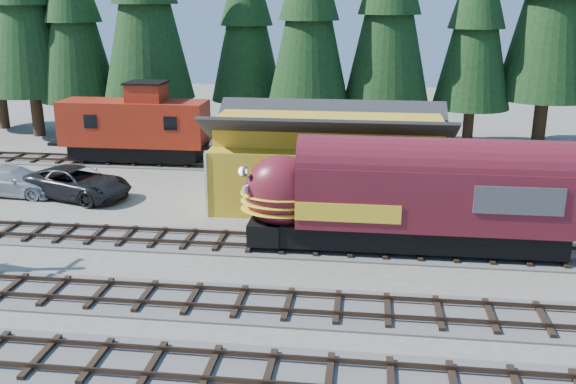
# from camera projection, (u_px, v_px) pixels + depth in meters

# --- Properties ---
(ground) EXTENTS (120.00, 120.00, 0.00)m
(ground) POSITION_uv_depth(u_px,v_px,m) (309.00, 285.00, 25.25)
(ground) COLOR #6B665B
(ground) RESTS_ON ground
(track_siding) EXTENTS (68.00, 3.20, 0.33)m
(track_siding) POSITION_uv_depth(u_px,v_px,m) (547.00, 257.00, 27.83)
(track_siding) COLOR #4C4947
(track_siding) RESTS_ON ground
(track_spur) EXTENTS (32.00, 3.20, 0.33)m
(track_spur) POSITION_uv_depth(u_px,v_px,m) (188.00, 164.00, 43.53)
(track_spur) COLOR #4C4947
(track_spur) RESTS_ON ground
(depot) EXTENTS (12.80, 7.00, 5.30)m
(depot) POSITION_uv_depth(u_px,v_px,m) (328.00, 151.00, 34.36)
(depot) COLOR gold
(depot) RESTS_ON ground
(conifer_backdrop) EXTENTS (78.12, 22.48, 17.29)m
(conifer_backdrop) POSITION_uv_depth(u_px,v_px,m) (419.00, 3.00, 45.31)
(conifer_backdrop) COLOR black
(conifer_backdrop) RESTS_ON ground
(locomotive) EXTENTS (14.34, 2.85, 3.90)m
(locomotive) POSITION_uv_depth(u_px,v_px,m) (397.00, 202.00, 27.96)
(locomotive) COLOR black
(locomotive) RESTS_ON ground
(caboose) EXTENTS (9.84, 2.85, 5.12)m
(caboose) POSITION_uv_depth(u_px,v_px,m) (135.00, 126.00, 43.23)
(caboose) COLOR black
(caboose) RESTS_ON ground
(pickup_truck_a) EXTENTS (6.92, 4.66, 1.76)m
(pickup_truck_a) POSITION_uv_depth(u_px,v_px,m) (77.00, 183.00, 36.06)
(pickup_truck_a) COLOR black
(pickup_truck_a) RESTS_ON ground
(pickup_truck_b) EXTENTS (5.69, 2.59, 1.62)m
(pickup_truck_b) POSITION_uv_depth(u_px,v_px,m) (14.00, 181.00, 36.63)
(pickup_truck_b) COLOR #B2B5BA
(pickup_truck_b) RESTS_ON ground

